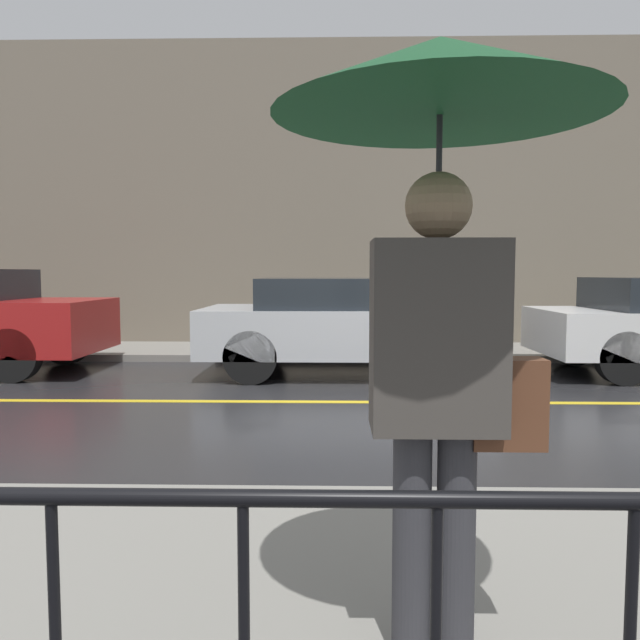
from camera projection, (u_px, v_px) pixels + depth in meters
name	position (u px, v px, depth m)	size (l,w,h in m)	color
ground_plane	(387.00, 402.00, 6.89)	(80.00, 80.00, 0.00)	#262628
sidewalk_near	(484.00, 623.00, 2.45)	(28.00, 2.81, 0.11)	gray
sidewalk_far	(368.00, 351.00, 10.90)	(28.00, 1.96, 0.11)	gray
lane_marking	(387.00, 402.00, 6.89)	(25.20, 0.12, 0.01)	gold
building_storefront	(365.00, 196.00, 11.81)	(28.00, 0.30, 5.76)	#706656
pedestrian	(441.00, 164.00, 2.02)	(1.09, 1.09, 2.07)	#333338
car_silver	(343.00, 323.00, 8.82)	(3.98, 1.95, 1.35)	#B2B5BA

